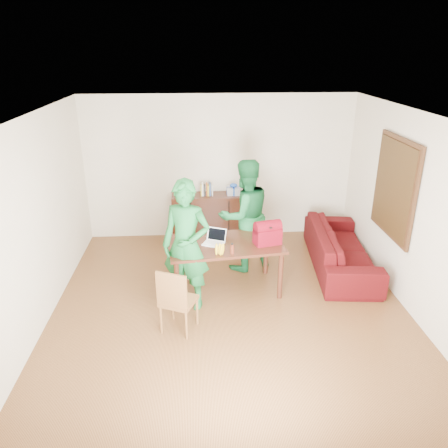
{
  "coord_description": "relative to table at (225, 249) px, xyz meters",
  "views": [
    {
      "loc": [
        -0.43,
        -5.22,
        3.48
      ],
      "look_at": [
        -0.04,
        0.8,
        1.0
      ],
      "focal_mm": 35.0,
      "sensor_mm": 36.0,
      "label": 1
    }
  ],
  "objects": [
    {
      "name": "room",
      "position": [
        0.05,
        -0.47,
        0.63
      ],
      "size": [
        5.2,
        5.7,
        2.9
      ],
      "color": "#402310",
      "rests_on": "ground"
    },
    {
      "name": "bottle",
      "position": [
        0.08,
        -0.36,
        0.18
      ],
      "size": [
        0.06,
        0.06,
        0.16
      ],
      "primitive_type": "cylinder",
      "rotation": [
        0.0,
        0.0,
        -0.11
      ],
      "color": "#582214",
      "rests_on": "table"
    },
    {
      "name": "laptop",
      "position": [
        -0.17,
        -0.03,
        0.14
      ],
      "size": [
        0.35,
        0.31,
        0.21
      ],
      "rotation": [
        0.0,
        0.0,
        -0.42
      ],
      "color": "white",
      "rests_on": "table"
    },
    {
      "name": "sofa",
      "position": [
        1.99,
        0.64,
        -0.35
      ],
      "size": [
        1.12,
        2.37,
        0.67
      ],
      "primitive_type": "imported",
      "rotation": [
        0.0,
        0.0,
        1.47
      ],
      "color": "#390B07",
      "rests_on": "ground"
    },
    {
      "name": "red_bag",
      "position": [
        0.62,
        -0.05,
        0.24
      ],
      "size": [
        0.43,
        0.31,
        0.28
      ],
      "primitive_type": "cube",
      "rotation": [
        0.0,
        0.0,
        0.25
      ],
      "color": "maroon",
      "rests_on": "table"
    },
    {
      "name": "person_far",
      "position": [
        0.37,
        0.72,
        0.25
      ],
      "size": [
        1.1,
        1.0,
        1.86
      ],
      "primitive_type": "imported",
      "rotation": [
        0.0,
        0.0,
        3.54
      ],
      "color": "#15612E",
      "rests_on": "ground"
    },
    {
      "name": "person_near",
      "position": [
        -0.56,
        -0.39,
        0.25
      ],
      "size": [
        0.79,
        0.64,
        1.87
      ],
      "primitive_type": "imported",
      "rotation": [
        0.0,
        0.0,
        -0.32
      ],
      "color": "#156029",
      "rests_on": "ground"
    },
    {
      "name": "bananas",
      "position": [
        -0.1,
        -0.38,
        0.13
      ],
      "size": [
        0.2,
        0.17,
        0.07
      ],
      "primitive_type": null,
      "rotation": [
        0.0,
        0.0,
        -0.41
      ],
      "color": "yellow",
      "rests_on": "table"
    },
    {
      "name": "chair",
      "position": [
        -0.67,
        -0.98,
        -0.41
      ],
      "size": [
        0.54,
        0.53,
        0.92
      ],
      "rotation": [
        0.0,
        0.0,
        -0.42
      ],
      "color": "brown",
      "rests_on": "ground"
    },
    {
      "name": "table",
      "position": [
        0.0,
        0.0,
        0.0
      ],
      "size": [
        1.76,
        1.13,
        0.78
      ],
      "rotation": [
        0.0,
        0.0,
        0.12
      ],
      "color": "black",
      "rests_on": "ground"
    }
  ]
}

